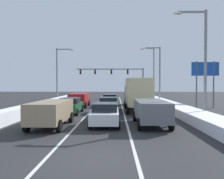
{
  "coord_description": "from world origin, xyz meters",
  "views": [
    {
      "loc": [
        0.93,
        -8.2,
        2.79
      ],
      "look_at": [
        0.28,
        29.68,
        1.9
      ],
      "focal_mm": 35.84,
      "sensor_mm": 36.0,
      "label": 1
    }
  ],
  "objects_px": {
    "street_lamp_right_mid": "(157,70)",
    "sedan_maroon_right_lane_third": "(134,99)",
    "suv_tan_left_lane_nearest": "(51,111)",
    "roadside_sign_right": "(205,74)",
    "suv_gray_right_lane_nearest": "(151,110)",
    "street_lamp_right_near": "(201,55)",
    "traffic_light_gantry": "(118,74)",
    "suv_red_left_lane_third": "(79,99)",
    "sedan_white_center_lane_nearest": "(105,114)",
    "sedan_charcoal_center_lane_third": "(110,100)",
    "box_truck_right_lane_second": "(137,93)",
    "street_lamp_left_mid": "(59,70)",
    "sedan_green_left_lane_second": "(70,106)",
    "street_lamp_right_far": "(152,69)",
    "sedan_silver_center_lane_second": "(109,105)"
  },
  "relations": [
    {
      "from": "suv_tan_left_lane_nearest",
      "to": "sedan_green_left_lane_second",
      "type": "distance_m",
      "value": 6.6
    },
    {
      "from": "sedan_charcoal_center_lane_third",
      "to": "suv_tan_left_lane_nearest",
      "type": "distance_m",
      "value": 14.56
    },
    {
      "from": "sedan_charcoal_center_lane_third",
      "to": "suv_red_left_lane_third",
      "type": "relative_size",
      "value": 0.92
    },
    {
      "from": "sedan_silver_center_lane_second",
      "to": "street_lamp_right_near",
      "type": "xyz_separation_m",
      "value": [
        7.47,
        -4.32,
        4.37
      ]
    },
    {
      "from": "suv_tan_left_lane_nearest",
      "to": "sedan_maroon_right_lane_third",
      "type": "bearing_deg",
      "value": 67.15
    },
    {
      "from": "suv_tan_left_lane_nearest",
      "to": "roadside_sign_right",
      "type": "height_order",
      "value": "roadside_sign_right"
    },
    {
      "from": "suv_tan_left_lane_nearest",
      "to": "street_lamp_right_mid",
      "type": "height_order",
      "value": "street_lamp_right_mid"
    },
    {
      "from": "sedan_white_center_lane_nearest",
      "to": "street_lamp_left_mid",
      "type": "xyz_separation_m",
      "value": [
        -7.63,
        17.66,
        4.1
      ]
    },
    {
      "from": "suv_gray_right_lane_nearest",
      "to": "sedan_green_left_lane_second",
      "type": "height_order",
      "value": "suv_gray_right_lane_nearest"
    },
    {
      "from": "street_lamp_right_mid",
      "to": "roadside_sign_right",
      "type": "distance_m",
      "value": 8.06
    },
    {
      "from": "box_truck_right_lane_second",
      "to": "sedan_green_left_lane_second",
      "type": "bearing_deg",
      "value": -163.56
    },
    {
      "from": "sedan_maroon_right_lane_third",
      "to": "sedan_charcoal_center_lane_third",
      "type": "relative_size",
      "value": 1.0
    },
    {
      "from": "sedan_white_center_lane_nearest",
      "to": "street_lamp_right_mid",
      "type": "distance_m",
      "value": 19.59
    },
    {
      "from": "traffic_light_gantry",
      "to": "street_lamp_right_mid",
      "type": "bearing_deg",
      "value": -66.76
    },
    {
      "from": "suv_gray_right_lane_nearest",
      "to": "street_lamp_right_near",
      "type": "height_order",
      "value": "street_lamp_right_near"
    },
    {
      "from": "roadside_sign_right",
      "to": "traffic_light_gantry",
      "type": "bearing_deg",
      "value": 116.67
    },
    {
      "from": "street_lamp_right_mid",
      "to": "traffic_light_gantry",
      "type": "bearing_deg",
      "value": 113.24
    },
    {
      "from": "street_lamp_right_near",
      "to": "suv_gray_right_lane_nearest",
      "type": "bearing_deg",
      "value": -148.68
    },
    {
      "from": "box_truck_right_lane_second",
      "to": "street_lamp_right_mid",
      "type": "bearing_deg",
      "value": 68.82
    },
    {
      "from": "box_truck_right_lane_second",
      "to": "street_lamp_left_mid",
      "type": "relative_size",
      "value": 0.89
    },
    {
      "from": "suv_red_left_lane_third",
      "to": "traffic_light_gantry",
      "type": "distance_m",
      "value": 20.14
    },
    {
      "from": "sedan_charcoal_center_lane_third",
      "to": "sedan_green_left_lane_second",
      "type": "relative_size",
      "value": 1.0
    },
    {
      "from": "street_lamp_right_near",
      "to": "street_lamp_right_far",
      "type": "bearing_deg",
      "value": 90.35
    },
    {
      "from": "street_lamp_right_mid",
      "to": "sedan_maroon_right_lane_third",
      "type": "bearing_deg",
      "value": -142.69
    },
    {
      "from": "sedan_charcoal_center_lane_third",
      "to": "suv_tan_left_lane_nearest",
      "type": "relative_size",
      "value": 0.92
    },
    {
      "from": "suv_gray_right_lane_nearest",
      "to": "street_lamp_right_far",
      "type": "xyz_separation_m",
      "value": [
        4.21,
        25.69,
        4.55
      ]
    },
    {
      "from": "street_lamp_left_mid",
      "to": "suv_gray_right_lane_nearest",
      "type": "bearing_deg",
      "value": -58.88
    },
    {
      "from": "box_truck_right_lane_second",
      "to": "sedan_maroon_right_lane_third",
      "type": "distance_m",
      "value": 7.33
    },
    {
      "from": "sedan_silver_center_lane_second",
      "to": "suv_red_left_lane_third",
      "type": "height_order",
      "value": "suv_red_left_lane_third"
    },
    {
      "from": "street_lamp_left_mid",
      "to": "suv_tan_left_lane_nearest",
      "type": "bearing_deg",
      "value": -77.41
    },
    {
      "from": "traffic_light_gantry",
      "to": "suv_red_left_lane_third",
      "type": "bearing_deg",
      "value": -104.3
    },
    {
      "from": "suv_gray_right_lane_nearest",
      "to": "box_truck_right_lane_second",
      "type": "distance_m",
      "value": 7.96
    },
    {
      "from": "suv_gray_right_lane_nearest",
      "to": "box_truck_right_lane_second",
      "type": "xyz_separation_m",
      "value": [
        -0.15,
        7.91,
        0.88
      ]
    },
    {
      "from": "sedan_green_left_lane_second",
      "to": "roadside_sign_right",
      "type": "xyz_separation_m",
      "value": [
        14.84,
        5.32,
        3.25
      ]
    },
    {
      "from": "suv_tan_left_lane_nearest",
      "to": "street_lamp_right_mid",
      "type": "relative_size",
      "value": 0.59
    },
    {
      "from": "street_lamp_right_mid",
      "to": "street_lamp_left_mid",
      "type": "xyz_separation_m",
      "value": [
        -14.51,
        -0.2,
        -0.11
      ]
    },
    {
      "from": "traffic_light_gantry",
      "to": "street_lamp_right_near",
      "type": "bearing_deg",
      "value": -77.55
    },
    {
      "from": "street_lamp_left_mid",
      "to": "street_lamp_right_far",
      "type": "bearing_deg",
      "value": 27.77
    },
    {
      "from": "sedan_maroon_right_lane_third",
      "to": "sedan_white_center_lane_nearest",
      "type": "height_order",
      "value": "same"
    },
    {
      "from": "sedan_charcoal_center_lane_third",
      "to": "street_lamp_right_near",
      "type": "distance_m",
      "value": 13.9
    },
    {
      "from": "traffic_light_gantry",
      "to": "street_lamp_right_near",
      "type": "relative_size",
      "value": 1.62
    },
    {
      "from": "sedan_silver_center_lane_second",
      "to": "sedan_charcoal_center_lane_third",
      "type": "xyz_separation_m",
      "value": [
        -0.03,
        6.54,
        0.0
      ]
    },
    {
      "from": "sedan_silver_center_lane_second",
      "to": "traffic_light_gantry",
      "type": "height_order",
      "value": "traffic_light_gantry"
    },
    {
      "from": "sedan_green_left_lane_second",
      "to": "street_lamp_right_mid",
      "type": "height_order",
      "value": "street_lamp_right_mid"
    },
    {
      "from": "box_truck_right_lane_second",
      "to": "suv_red_left_lane_third",
      "type": "distance_m",
      "value": 8.08
    },
    {
      "from": "sedan_silver_center_lane_second",
      "to": "traffic_light_gantry",
      "type": "bearing_deg",
      "value": 87.4
    },
    {
      "from": "box_truck_right_lane_second",
      "to": "suv_red_left_lane_third",
      "type": "relative_size",
      "value": 1.47
    },
    {
      "from": "sedan_charcoal_center_lane_third",
      "to": "sedan_white_center_lane_nearest",
      "type": "bearing_deg",
      "value": -89.86
    },
    {
      "from": "street_lamp_left_mid",
      "to": "traffic_light_gantry",
      "type": "bearing_deg",
      "value": 57.3
    },
    {
      "from": "suv_gray_right_lane_nearest",
      "to": "street_lamp_right_far",
      "type": "height_order",
      "value": "street_lamp_right_far"
    }
  ]
}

